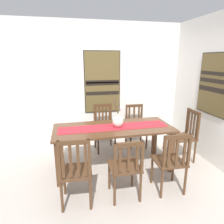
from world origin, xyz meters
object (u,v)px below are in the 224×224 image
Objects in this scene: chair_2 at (76,171)px; chair_0 at (104,126)px; chair_1 at (136,125)px; painting_on_side_wall at (214,84)px; chair_5 at (171,161)px; chair_3 at (185,135)px; painting_on_back_wall at (103,82)px; chair_4 at (125,167)px; dining_table at (114,133)px; centerpiece_vase at (118,121)px.

chair_0 is at bearing 67.49° from chair_2.
painting_on_side_wall reaches higher than chair_1.
chair_2 is (-1.40, -1.65, 0.03)m from chair_1.
chair_5 is at bearing -91.57° from chair_1.
chair_2 is at bearing -158.63° from chair_3.
chair_0 is 0.99m from painting_on_back_wall.
chair_0 is at bearing -96.88° from painting_on_back_wall.
chair_2 is at bearing -163.69° from painting_on_side_wall.
chair_4 is (-0.00, -1.63, -0.03)m from chair_0.
chair_3 is (0.71, -0.83, 0.02)m from chair_1.
chair_1 is at bearing 49.70° from dining_table.
chair_3 is at bearing 0.67° from centerpiece_vase.
painting_on_back_wall reaches higher than chair_4.
dining_table is at bearing 128.15° from chair_5.
dining_table is 1.85× the size of painting_on_side_wall.
chair_1 is 0.68× the size of painting_on_back_wall.
centerpiece_vase is 1.34m from painting_on_back_wall.
painting_on_back_wall is (0.05, 2.04, 0.93)m from chair_4.
painting_on_side_wall reaches higher than centerpiece_vase.
chair_2 reaches higher than chair_1.
chair_5 is at bearing -72.94° from painting_on_back_wall.
chair_3 is at bearing -0.06° from dining_table.
dining_table is 2.07× the size of chair_3.
chair_1 is 0.84× the size of painting_on_side_wall.
chair_2 reaches higher than chair_0.
chair_3 reaches higher than dining_table.
painting_on_back_wall reaches higher than painting_on_side_wall.
chair_0 is 1.64m from chair_3.
chair_4 is (-0.10, -0.81, -0.41)m from centerpiece_vase.
chair_4 is 0.82× the size of painting_on_side_wall.
dining_table is 1.07m from chair_5.
chair_3 is 1.09× the size of chair_4.
painting_on_side_wall is at bearing -2.40° from centerpiece_vase.
centerpiece_vase is 0.63× the size of chair_5.
painting_on_back_wall is (-0.05, 1.23, 0.52)m from centerpiece_vase.
chair_4 is 2.22m from painting_on_side_wall.
chair_2 is at bearing -133.64° from centerpiece_vase.
chair_1 is 0.98× the size of chair_5.
chair_2 is at bearing -130.13° from dining_table.
painting_on_back_wall is at bearing 150.09° from chair_1.
chair_3 is 0.89× the size of painting_on_side_wall.
dining_table is 2.25× the size of chair_4.
painting_on_side_wall reaches higher than chair_2.
painting_on_back_wall is at bearing 92.25° from centerpiece_vase.
painting_on_back_wall reaches higher than chair_2.
chair_2 reaches higher than chair_4.
painting_on_back_wall is at bearing 88.73° from dining_table.
chair_4 is 0.68m from chair_5.
chair_2 is 0.90× the size of painting_on_side_wall.
dining_table is at bearing -88.33° from chair_0.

